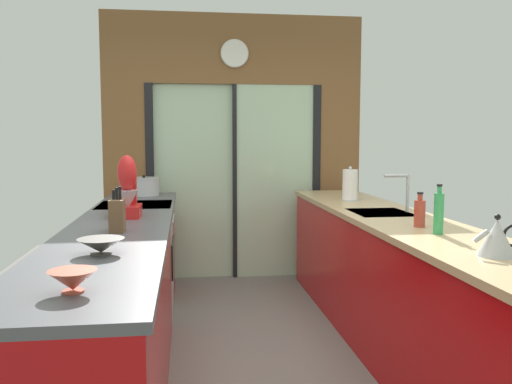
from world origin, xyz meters
name	(u,v)px	position (x,y,z in m)	size (l,w,h in m)	color
ground_plane	(257,340)	(0.00, 0.60, -0.01)	(5.04, 7.60, 0.02)	slate
back_wall_unit	(234,131)	(0.00, 2.40, 1.52)	(2.64, 0.12, 2.70)	brown
left_counter_run	(120,301)	(-0.91, 0.13, 0.47)	(0.62, 3.80, 0.92)	#AD0C0F
right_counter_run	(395,283)	(0.91, 0.30, 0.46)	(0.62, 3.80, 0.92)	#AD0C0F
sink_faucet	(404,187)	(1.06, 0.55, 1.10)	(0.19, 0.02, 0.27)	#B7BABC
oven_range	(136,261)	(-0.91, 1.25, 0.46)	(0.60, 0.60, 0.92)	#B7BABC
mixing_bowl_near	(73,280)	(-0.89, -1.26, 0.96)	(0.17, 0.17, 0.08)	#BC4C38
mixing_bowl_far	(101,246)	(-0.89, -0.64, 0.96)	(0.22, 0.22, 0.07)	#514C47
knife_block	(117,215)	(-0.89, -0.03, 1.02)	(0.08, 0.14, 0.26)	brown
stand_mixer	(128,193)	(-0.89, 0.55, 1.08)	(0.17, 0.27, 0.42)	red
stock_pot	(144,186)	(-0.89, 1.96, 1.00)	(0.28, 0.28, 0.19)	#B7BABC
kettle	(497,238)	(0.89, -0.91, 1.00)	(0.25, 0.17, 0.19)	#B7BABC
soap_bottle_near	(439,212)	(0.89, -0.34, 1.04)	(0.05, 0.05, 0.28)	#339E56
soap_bottle_far	(420,212)	(0.89, -0.10, 1.01)	(0.07, 0.07, 0.21)	#B23D2D
paper_towel_roll	(350,185)	(0.89, 1.29, 1.05)	(0.15, 0.15, 0.29)	#B7BABC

